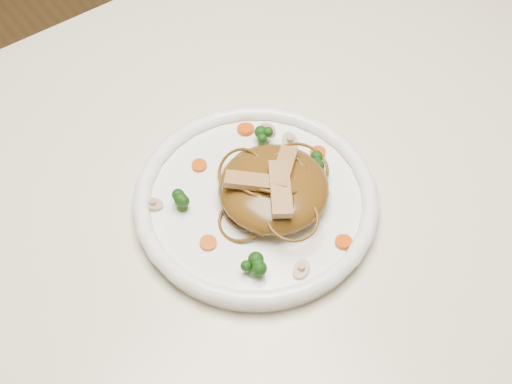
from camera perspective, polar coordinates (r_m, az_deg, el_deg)
table at (r=0.92m, az=-0.03°, el=-2.05°), size 1.20×0.80×0.75m
plate at (r=0.80m, az=0.00°, el=-0.94°), size 0.30×0.30×0.02m
noodle_mound at (r=0.78m, az=1.50°, el=0.35°), size 0.15×0.15×0.04m
chicken_a at (r=0.76m, az=2.37°, el=2.08°), size 0.06×0.05×0.01m
chicken_b at (r=0.75m, az=-0.36°, el=0.91°), size 0.06×0.06×0.01m
chicken_c at (r=0.74m, az=2.07°, el=0.28°), size 0.06×0.07×0.01m
broccoli_0 at (r=0.83m, az=0.65°, el=4.65°), size 0.02×0.02×0.03m
broccoli_1 at (r=0.78m, az=-6.32°, el=-0.69°), size 0.03×0.03×0.03m
broccoli_2 at (r=0.72m, az=-0.17°, el=-6.35°), size 0.03×0.03×0.03m
broccoli_3 at (r=0.81m, az=5.07°, el=2.46°), size 0.03×0.03×0.03m
carrot_0 at (r=0.86m, az=-0.88°, el=5.36°), size 0.02×0.02×0.00m
carrot_1 at (r=0.76m, az=-4.07°, el=-4.32°), size 0.02×0.02×0.00m
carrot_2 at (r=0.84m, az=5.26°, el=3.36°), size 0.02×0.02×0.00m
carrot_3 at (r=0.82m, az=-4.82°, el=2.26°), size 0.02×0.02×0.00m
carrot_4 at (r=0.76m, az=7.42°, el=-4.22°), size 0.02×0.02×0.00m
mushroom_0 at (r=0.74m, az=3.85°, el=-6.55°), size 0.03×0.03×0.01m
mushroom_1 at (r=0.84m, az=2.90°, el=4.27°), size 0.03×0.03×0.01m
mushroom_2 at (r=0.79m, az=-8.69°, el=-1.07°), size 0.03×0.03×0.01m
mushroom_3 at (r=0.86m, az=1.02°, el=5.28°), size 0.02×0.02×0.01m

